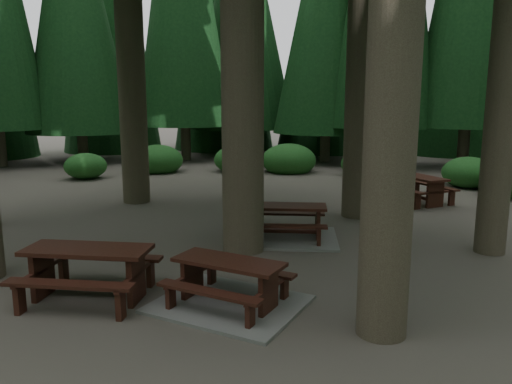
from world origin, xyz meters
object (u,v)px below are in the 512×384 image
at_px(picnic_table_a, 229,291).
at_px(picnic_table_e, 88,265).
at_px(picnic_table_c, 286,228).
at_px(picnic_table_d, 417,185).

relative_size(picnic_table_a, picnic_table_e, 1.01).
xyz_separation_m(picnic_table_c, picnic_table_e, (-1.72, -4.39, 0.29)).
distance_m(picnic_table_a, picnic_table_d, 9.27).
bearing_deg(picnic_table_d, picnic_table_e, -68.41).
bearing_deg(picnic_table_c, picnic_table_e, -129.07).
relative_size(picnic_table_d, picnic_table_e, 1.07).
bearing_deg(picnic_table_c, picnic_table_a, -101.54).
distance_m(picnic_table_a, picnic_table_e, 2.23).
bearing_deg(picnic_table_a, picnic_table_c, 101.60).
bearing_deg(picnic_table_d, picnic_table_c, -69.61).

